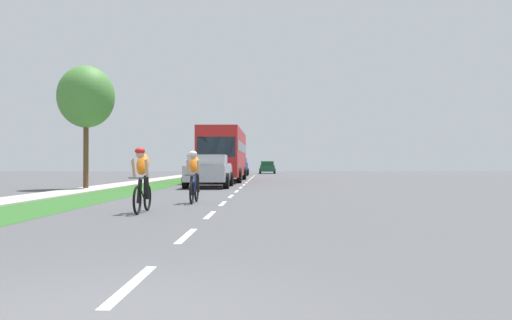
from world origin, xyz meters
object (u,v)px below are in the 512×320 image
Objects in this scene: cyclist_lead at (142,179)px; street_tree_near at (86,97)px; sedan_dark_green at (267,167)px; suv_blue at (238,166)px; pickup_silver at (209,171)px; cyclist_trailing at (194,176)px; bus_red at (224,153)px.

cyclist_lead is 0.30× the size of street_tree_near.
suv_blue is at bearing -104.88° from sedan_dark_green.
street_tree_near is (-5.62, -1.88, 3.51)m from pickup_silver.
suv_blue reaches higher than cyclist_trailing.
cyclist_trailing is (0.82, 3.19, 0.00)m from cyclist_lead.
pickup_silver is (-0.72, 10.51, 0.02)m from cyclist_trailing.
sedan_dark_green is at bearing 77.98° from street_tree_near.
cyclist_lead is at bearing -90.41° from pickup_silver.
cyclist_lead is 3.29m from cyclist_trailing.
bus_red is (-0.76, 20.25, 1.17)m from cyclist_trailing.
cyclist_lead is at bearing -93.35° from sedan_dark_green.
cyclist_lead reaches higher than sedan_dark_green.
pickup_silver reaches higher than sedan_dark_green.
suv_blue is at bearing 89.96° from cyclist_lead.
cyclist_trailing is at bearing 75.65° from cyclist_lead.
sedan_dark_green is 41.29m from street_tree_near.
bus_red is at bearing 64.37° from street_tree_near.
bus_red is 28.79m from sedan_dark_green.
pickup_silver is 38.46m from sedan_dark_green.
cyclist_trailing is 0.30× the size of street_tree_near.
pickup_silver is (0.10, 13.70, 0.02)m from cyclist_lead.
suv_blue is 1.09× the size of sedan_dark_green.
suv_blue is at bearing 90.09° from bus_red.
cyclist_trailing is 0.15× the size of bus_red.
cyclist_trailing is 37.52m from suv_blue.
cyclist_trailing is at bearing -86.10° from pickup_silver.
pickup_silver is 0.88× the size of street_tree_near.
pickup_silver is at bearing 93.90° from cyclist_trailing.
bus_red is 2.70× the size of sedan_dark_green.
bus_red is (0.05, 23.44, 1.17)m from cyclist_lead.
street_tree_near is at bearing -161.47° from pickup_silver.
cyclist_lead and cyclist_trailing have the same top height.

